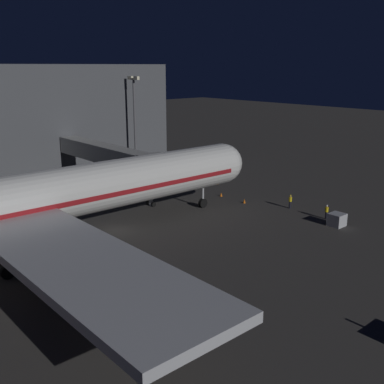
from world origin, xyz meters
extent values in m
plane|color=#383533|center=(0.00, 0.00, 0.00)|extent=(320.00, 320.00, 0.00)
cylinder|color=silver|center=(0.00, 10.54, 5.37)|extent=(5.20, 54.72, 5.20)
sphere|color=silver|center=(0.00, -16.82, 5.37)|extent=(5.10, 5.10, 5.10)
cube|color=maroon|center=(0.00, 10.54, 4.98)|extent=(5.25, 52.53, 0.50)
cube|color=black|center=(0.00, -15.26, 6.28)|extent=(2.86, 1.40, 0.90)
cube|color=#B7BABF|center=(0.00, 11.70, 4.46)|extent=(55.41, 8.04, 0.70)
cylinder|color=#B7BABF|center=(-9.83, 10.70, 2.38)|extent=(3.17, 4.97, 3.17)
cylinder|color=black|center=(-9.83, 8.21, 2.38)|extent=(2.69, 0.15, 2.69)
cylinder|color=black|center=(9.83, 8.21, 2.38)|extent=(2.69, 0.15, 2.69)
cylinder|color=#B7BABF|center=(0.00, -13.32, 2.29)|extent=(0.28, 0.28, 2.17)
cylinder|color=black|center=(0.00, -13.32, 0.60)|extent=(0.45, 1.20, 1.20)
cylinder|color=#B7BABF|center=(-4.20, 12.70, 2.29)|extent=(0.28, 0.28, 2.17)
cylinder|color=black|center=(-4.20, 12.05, 0.60)|extent=(0.45, 1.20, 1.20)
cylinder|color=black|center=(-4.20, 13.35, 0.60)|extent=(0.45, 1.20, 1.20)
cube|color=#9E9E99|center=(15.95, -8.75, 5.37)|extent=(23.70, 2.60, 2.50)
cube|color=#9E9E99|center=(4.10, -8.75, 5.37)|extent=(3.20, 3.40, 3.00)
cube|color=black|center=(2.70, -8.75, 5.37)|extent=(0.70, 3.20, 2.70)
cylinder|color=#B7BABF|center=(5.10, -8.75, 2.06)|extent=(0.56, 0.56, 4.12)
cylinder|color=black|center=(4.50, -8.75, 0.30)|extent=(0.25, 0.60, 0.60)
cylinder|color=black|center=(5.70, -8.75, 0.30)|extent=(0.25, 0.60, 0.60)
cylinder|color=#59595E|center=(25.50, -20.52, 7.73)|extent=(0.40, 0.40, 15.46)
cube|color=#F9EFC6|center=(24.60, -20.52, 15.71)|extent=(1.10, 0.50, 0.60)
cube|color=#F9EFC6|center=(26.40, -20.52, 15.71)|extent=(1.10, 0.50, 0.60)
cube|color=#B7BABF|center=(-15.35, -20.01, 0.73)|extent=(1.62, 1.72, 1.47)
cylinder|color=black|center=(-13.18, -21.24, 0.45)|extent=(0.28, 0.28, 0.89)
cylinder|color=yellow|center=(-13.18, -21.24, 1.19)|extent=(0.40, 0.40, 0.59)
sphere|color=tan|center=(-13.18, -21.24, 1.60)|extent=(0.24, 0.24, 0.24)
sphere|color=white|center=(-13.18, -21.24, 1.65)|extent=(0.23, 0.23, 0.23)
cylinder|color=black|center=(-7.66, -21.48, 0.46)|extent=(0.28, 0.28, 0.92)
cylinder|color=yellow|center=(-7.66, -21.48, 1.22)|extent=(0.40, 0.40, 0.60)
sphere|color=tan|center=(-7.66, -21.48, 1.64)|extent=(0.24, 0.24, 0.24)
sphere|color=yellow|center=(-7.66, -21.48, 1.69)|extent=(0.23, 0.23, 0.23)
cone|color=orange|center=(-2.20, -18.82, 0.28)|extent=(0.36, 0.36, 0.55)
cone|color=orange|center=(2.20, -18.82, 0.28)|extent=(0.36, 0.36, 0.55)
camera|label=1|loc=(-42.11, 25.49, 17.71)|focal=43.32mm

